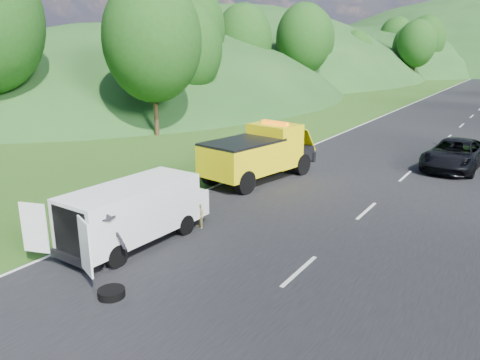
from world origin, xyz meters
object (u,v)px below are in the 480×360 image
Objects in this scene: child at (199,228)px; spare_tire at (112,297)px; tow_truck at (259,153)px; suitcase at (164,189)px; passing_suv at (453,169)px; worker at (108,269)px; woman at (175,213)px; white_van at (135,210)px.

child is 5.05m from spare_tire.
tow_truck reaches higher than child.
tow_truck is 4.96m from suitcase.
worker is at bearing -106.16° from passing_suv.
worker is at bearing -169.90° from woman.
woman is at bearing 73.57° from worker.
suitcase reaches higher than spare_tire.
passing_suv reaches higher than child.
passing_suv reaches higher than suitcase.
white_van is at bearing -110.08° from passing_suv.
child is (1.76, -0.75, 0.00)m from woman.
passing_suv is at bearing 95.44° from child.
woman is at bearing -117.21° from passing_suv.
spare_tire is (2.72, -5.70, 0.00)m from woman.
spare_tire is (1.91, -2.86, -1.14)m from white_van.
tow_truck is at bearing 62.38° from worker.
spare_tire is 0.13× the size of passing_suv.
tow_truck is at bearing 62.74° from suitcase.
white_van is at bearing -84.85° from child.
spare_tire is at bearing -101.53° from passing_suv.
woman is 1.81× the size of child.
suitcase is 15.18m from passing_suv.
passing_suv is (7.92, 13.12, 0.00)m from woman.
white_van is 2.57m from child.
woman is at bearing 108.26° from white_van.
spare_tire is at bearing -69.01° from tow_truck.
tow_truck is 11.31× the size of suitcase.
worker reaches higher than suitcase.
tow_truck is at bearing 95.31° from white_van.
passing_suv is (9.79, 11.61, -0.29)m from suitcase.
woman is 0.90× the size of worker.
passing_suv reaches higher than spare_tire.
white_van is 17.51m from passing_suv.
suitcase is at bearing 84.63° from worker.
passing_suv is at bearing 49.86° from suitcase.
tow_truck is 5.98m from woman.
tow_truck is 10.59m from passing_suv.
tow_truck is 8.69m from white_van.
tow_truck is at bearing -10.41° from woman.
white_van is at bearing -77.57° from tow_truck.
suitcase reaches higher than child.
passing_suv is (5.20, 18.82, 0.00)m from spare_tire.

